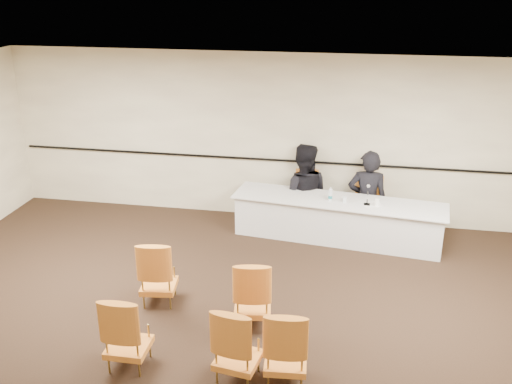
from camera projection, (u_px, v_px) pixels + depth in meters
floor at (232, 344)px, 7.00m from camera, size 10.00×10.00×0.00m
ceiling at (227, 103)px, 5.91m from camera, size 10.00×10.00×0.00m
wall_back at (280, 138)px, 10.12m from camera, size 10.00×0.04×3.00m
wall_rail at (279, 160)px, 10.23m from camera, size 9.80×0.04×0.03m
panel_table at (337, 220)px, 9.62m from camera, size 3.61×1.25×0.71m
panelist_main at (367, 202)px, 9.92m from camera, size 0.69×0.45×1.88m
panelist_main_chair at (367, 204)px, 9.93m from camera, size 0.56×0.56×0.95m
panelist_second at (302, 197)px, 10.25m from camera, size 1.00×0.80×1.98m
panelist_second_chair at (302, 197)px, 10.25m from camera, size 0.56×0.56×0.95m
papers at (372, 204)px, 9.32m from camera, size 0.36×0.31×0.00m
microphone at (367, 196)px, 9.25m from camera, size 0.12×0.22×0.30m
water_bottle at (330, 194)px, 9.43m from camera, size 0.08×0.08×0.23m
drinking_glass at (345, 200)px, 9.38m from camera, size 0.08×0.08×0.10m
coffee_cup at (377, 203)px, 9.22m from camera, size 0.10×0.10×0.12m
aud_chair_front_left at (158, 271)px, 7.72m from camera, size 0.56×0.56×0.95m
aud_chair_front_mid at (253, 292)px, 7.22m from camera, size 0.57×0.57×0.95m
aud_chair_back_left at (127, 330)px, 6.46m from camera, size 0.51×0.51×0.95m
aud_chair_back_mid at (238, 342)px, 6.24m from camera, size 0.57×0.57×0.95m
aud_chair_back_right at (286, 345)px, 6.21m from camera, size 0.54×0.54×0.95m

